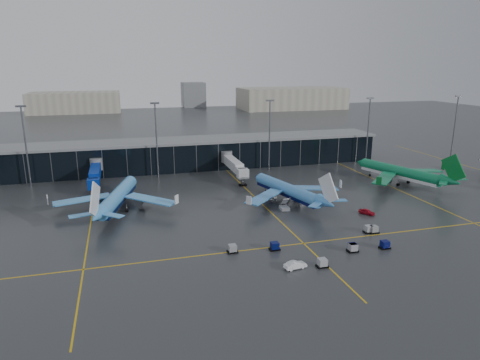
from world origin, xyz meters
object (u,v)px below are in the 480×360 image
object	(u,v)px
airliner_klm_near	(287,182)
baggage_carts	(334,244)
mobile_airstair	(284,207)
service_van_white	(295,265)
airliner_arkefly	(117,188)
airliner_aer_lingus	(400,165)
service_van_red	(367,212)

from	to	relation	value
airliner_klm_near	baggage_carts	distance (m)	32.44
airliner_klm_near	mobile_airstair	xyz separation A→B (m)	(-3.13, -6.11, -4.90)
service_van_white	airliner_arkefly	bearing A→B (deg)	26.37
airliner_aer_lingus	service_van_white	xyz separation A→B (m)	(-55.89, -46.96, -5.29)
mobile_airstair	airliner_arkefly	bearing A→B (deg)	167.90
airliner_aer_lingus	airliner_arkefly	bearing A→B (deg)	163.48
service_van_white	baggage_carts	bearing A→B (deg)	-69.62
airliner_arkefly	mobile_airstair	xyz separation A→B (m)	(42.59, -11.80, -5.19)
baggage_carts	service_van_white	world-z (taller)	baggage_carts
airliner_klm_near	mobile_airstair	world-z (taller)	airliner_klm_near
mobile_airstair	service_van_white	world-z (taller)	mobile_airstair
mobile_airstair	service_van_white	bearing A→B (deg)	-104.62
airliner_arkefly	airliner_klm_near	bearing A→B (deg)	8.12
baggage_carts	airliner_aer_lingus	bearing A→B (deg)	42.29
airliner_aer_lingus	mobile_airstair	xyz separation A→B (m)	(-45.31, -14.43, -5.26)
baggage_carts	mobile_airstair	distance (m)	25.91
baggage_carts	service_van_red	world-z (taller)	baggage_carts
airliner_klm_near	airliner_aer_lingus	size ratio (longest dim) A/B	0.94
service_van_red	baggage_carts	bearing A→B (deg)	-171.27
airliner_klm_near	service_van_white	world-z (taller)	airliner_klm_near
airliner_arkefly	airliner_aer_lingus	distance (m)	87.94
baggage_carts	airliner_klm_near	bearing A→B (deg)	86.20
airliner_arkefly	baggage_carts	size ratio (longest dim) A/B	1.07
service_van_white	airliner_klm_near	bearing A→B (deg)	-29.00
airliner_aer_lingus	mobile_airstair	distance (m)	47.84
airliner_aer_lingus	service_van_red	world-z (taller)	airliner_aer_lingus
service_van_red	service_van_white	size ratio (longest dim) A/B	0.93
airliner_klm_near	airliner_aer_lingus	bearing A→B (deg)	-3.37
service_van_red	airliner_aer_lingus	bearing A→B (deg)	8.29
airliner_aer_lingus	service_van_red	distance (m)	35.77
airliner_klm_near	airliner_aer_lingus	world-z (taller)	airliner_aer_lingus
airliner_aer_lingus	mobile_airstair	world-z (taller)	airliner_aer_lingus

